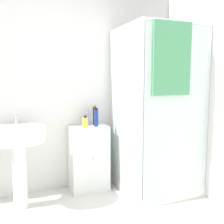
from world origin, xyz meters
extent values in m
cube|color=white|center=(0.00, 1.70, 1.25)|extent=(6.40, 0.06, 2.50)
cube|color=white|center=(1.24, 1.24, 0.04)|extent=(0.86, 0.86, 0.09)
cylinder|color=white|center=(1.65, 1.65, 0.97)|extent=(0.04, 0.04, 1.94)
cylinder|color=white|center=(0.83, 1.65, 0.97)|extent=(0.04, 0.04, 1.94)
cylinder|color=white|center=(1.65, 0.83, 0.97)|extent=(0.04, 0.04, 1.94)
cylinder|color=white|center=(0.83, 0.83, 0.97)|extent=(0.04, 0.04, 1.94)
cylinder|color=white|center=(1.24, 0.83, 1.93)|extent=(0.82, 0.04, 0.04)
cylinder|color=white|center=(1.24, 1.65, 1.93)|extent=(0.82, 0.04, 0.04)
cylinder|color=white|center=(0.83, 1.24, 1.93)|extent=(0.04, 0.82, 0.04)
cylinder|color=white|center=(1.65, 1.24, 1.93)|extent=(0.04, 0.82, 0.04)
cube|color=silver|center=(1.24, 0.82, 1.00)|extent=(0.79, 0.01, 1.82)
cube|color=silver|center=(0.82, 1.24, 1.00)|extent=(0.01, 0.79, 1.82)
cylinder|color=#B7BABF|center=(1.46, 1.59, 0.82)|extent=(0.02, 0.02, 1.46)
cylinder|color=#B7BABF|center=(1.46, 1.54, 1.57)|extent=(0.07, 0.07, 0.04)
cube|color=#4C9966|center=(1.15, 0.80, 1.56)|extent=(0.44, 0.03, 0.74)
cube|color=white|center=(0.48, 1.51, 0.39)|extent=(0.45, 0.31, 0.79)
sphere|color=gold|center=(0.48, 1.35, 0.43)|extent=(0.02, 0.02, 0.02)
cylinder|color=white|center=(-0.33, 1.34, 0.36)|extent=(0.14, 0.14, 0.71)
cylinder|color=white|center=(-0.33, 1.34, 0.79)|extent=(0.55, 0.55, 0.15)
cylinder|color=#B7BABF|center=(-0.33, 1.53, 0.93)|extent=(0.02, 0.02, 0.13)
cube|color=#B7BABF|center=(-0.33, 1.50, 0.98)|extent=(0.02, 0.07, 0.02)
cylinder|color=yellow|center=(0.42, 1.44, 0.85)|extent=(0.06, 0.06, 0.11)
cylinder|color=black|center=(0.42, 1.44, 0.91)|extent=(0.02, 0.02, 0.02)
cube|color=black|center=(0.42, 1.43, 0.93)|extent=(0.02, 0.04, 0.01)
cylinder|color=#281E33|center=(0.58, 1.57, 0.90)|extent=(0.04, 0.04, 0.23)
cylinder|color=gold|center=(0.58, 1.57, 1.03)|extent=(0.04, 0.04, 0.02)
cylinder|color=navy|center=(0.57, 1.47, 0.89)|extent=(0.05, 0.05, 0.20)
cylinder|color=black|center=(0.57, 1.47, 1.00)|extent=(0.04, 0.04, 0.02)
cylinder|color=#B299C6|center=(0.48, 1.57, 0.86)|extent=(0.06, 0.06, 0.14)
cylinder|color=silver|center=(0.48, 1.57, 0.93)|extent=(0.02, 0.02, 0.02)
cube|color=silver|center=(0.48, 1.56, 0.95)|extent=(0.02, 0.03, 0.01)
camera|label=1|loc=(-0.41, -1.46, 1.37)|focal=42.00mm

